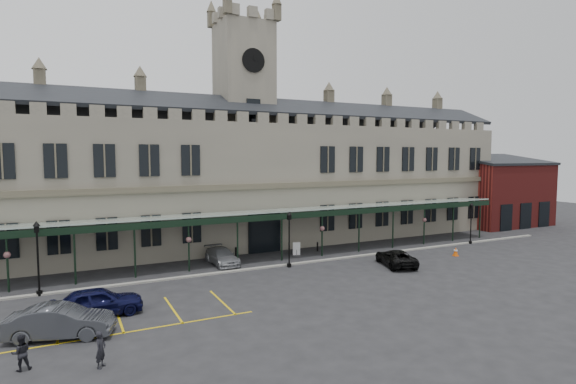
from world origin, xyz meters
name	(u,v)px	position (x,y,z in m)	size (l,w,h in m)	color
ground	(325,282)	(0.00, 0.00, 0.00)	(140.00, 140.00, 0.00)	black
station_building	(245,180)	(0.00, 15.91, 6.47)	(60.00, 10.36, 17.30)	#6C675A
clock_tower	(244,115)	(0.00, 16.00, 13.11)	(5.60, 5.60, 24.80)	#6C675A
canopy	(280,232)	(0.00, 7.46, 2.40)	(50.00, 4.10, 4.30)	#8C9E93
brick_annex	(498,193)	(34.00, 12.97, 4.16)	(12.40, 8.36, 9.23)	maroon
kerb	(291,264)	(0.00, 5.50, 0.06)	(60.00, 0.40, 0.12)	gray
parking_markings	(120,321)	(-14.00, -1.50, 0.00)	(16.00, 6.00, 0.01)	gold
tree_behind_mid	(278,125)	(8.00, 25.00, 12.81)	(6.00, 6.00, 16.00)	#332314
tree_behind_right	(380,129)	(24.00, 25.00, 12.81)	(6.00, 6.00, 16.00)	#332314
lamp_post_left	(38,252)	(-18.15, 5.47, 2.87)	(0.46, 0.46, 4.85)	black
lamp_post_mid	(289,234)	(-0.43, 4.93, 2.69)	(0.43, 0.43, 4.54)	black
lamp_post_right	(471,219)	(20.44, 5.28, 2.51)	(0.40, 0.40, 4.24)	black
traffic_cone	(456,252)	(14.78, 1.90, 0.38)	(0.49, 0.49, 0.78)	#DB4F06
sign_board	(297,249)	(2.12, 8.53, 0.57)	(0.67, 0.23, 1.16)	black
bollard_left	(236,252)	(-3.13, 10.10, 0.46)	(0.16, 0.16, 0.91)	black
bollard_right	(317,247)	(4.66, 9.14, 0.43)	(0.15, 0.15, 0.86)	black
car_left_a	(98,302)	(-15.00, -0.24, 0.82)	(1.94, 4.83, 1.65)	black
car_left_b	(60,322)	(-16.86, -2.64, 0.82)	(1.74, 4.99, 1.64)	#383A40
car_taxi	(222,256)	(-4.98, 8.31, 0.66)	(1.86, 4.56, 1.32)	#97999E
car_van	(396,258)	(7.60, 1.48, 0.66)	(2.18, 4.73, 1.31)	black
person_a	(101,349)	(-15.29, -6.90, 0.79)	(0.58, 0.38, 1.58)	black
person_b	(21,353)	(-18.30, -5.71, 0.77)	(0.75, 0.58, 1.54)	black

